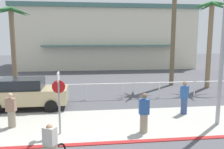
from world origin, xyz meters
TOP-DOWN VIEW (x-y plane):
  - ground_plane at (0.00, 10.00)m, footprint 80.00×80.00m
  - sidewalk_strip at (0.00, 4.20)m, footprint 44.00×4.00m
  - curb_paint at (0.00, 2.20)m, footprint 44.00×0.24m
  - building_backdrop at (2.96, 27.41)m, footprint 22.98×12.23m
  - rail_fence at (0.00, 8.50)m, footprint 19.41×0.08m
  - stop_sign_bike_lane at (-1.07, 3.26)m, footprint 0.52×0.56m
  - palm_tree_1 at (-5.26, 12.09)m, footprint 3.01×3.68m
  - palm_tree_3 at (9.58, 11.04)m, footprint 3.39×3.20m
  - car_tan_1 at (-3.29, 7.09)m, footprint 4.40×2.02m
  - pedestrian_0 at (2.35, 3.01)m, footprint 0.41×0.33m
  - pedestrian_1 at (5.02, 5.11)m, footprint 0.48×0.44m
  - pedestrian_2 at (-3.23, 4.25)m, footprint 0.44×0.37m

SIDE VIEW (x-z plane):
  - ground_plane at x=0.00m, z-range 0.00..0.00m
  - sidewalk_strip at x=0.00m, z-range 0.00..0.02m
  - curb_paint at x=0.00m, z-range 0.00..0.03m
  - pedestrian_2 at x=-3.23m, z-range -0.07..1.49m
  - pedestrian_0 at x=2.35m, z-range -0.06..1.61m
  - pedestrian_1 at x=5.02m, z-range -0.06..1.66m
  - rail_fence at x=0.00m, z-range 0.32..1.36m
  - car_tan_1 at x=-3.29m, z-range 0.03..1.72m
  - stop_sign_bike_lane at x=-1.07m, z-range 0.40..2.96m
  - building_backdrop at x=2.96m, z-range 0.02..7.97m
  - palm_tree_1 at x=-5.26m, z-range 1.59..7.75m
  - palm_tree_3 at x=9.58m, z-range 1.68..8.35m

